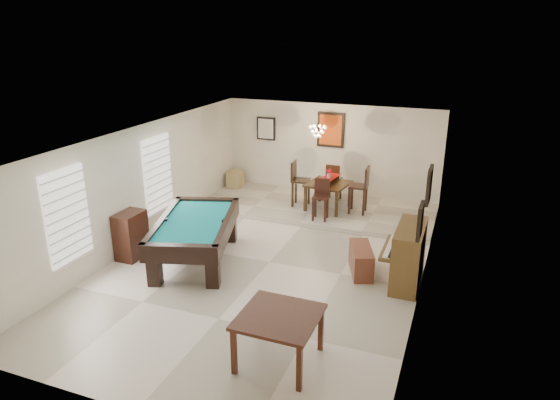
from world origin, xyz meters
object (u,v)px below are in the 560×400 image
Objects in this scene: pool_table at (196,241)px; piano_bench at (361,260)px; flower_vase at (329,173)px; dining_chair_west at (301,184)px; corner_bench at (235,179)px; upright_piano at (401,254)px; dining_chair_south at (320,200)px; dining_chair_north at (334,182)px; chandelier at (318,127)px; apothecary_chest at (131,235)px; square_table at (279,338)px; dining_table at (328,194)px; dining_chair_east at (358,190)px.

pool_table is 3.34m from piano_bench.
dining_chair_west is at bearing -178.96° from flower_vase.
flower_vase is 0.52× the size of corner_bench.
upright_piano reaches higher than dining_chair_south.
chandelier reaches higher than dining_chair_north.
flower_vase is (3.10, 3.95, 0.57)m from apothecary_chest.
pool_table is 2.65× the size of dining_chair_south.
apothecary_chest is 3.77× the size of flower_vase.
square_table is 6.85m from dining_chair_north.
dining_chair_west is at bearing -170.55° from chandelier.
chandelier is at bearing 171.21° from dining_table.
corner_bench is (-4.54, 3.80, 0.08)m from piano_bench.
dining_table is at bearing 0.00° from flower_vase.
dining_table is 0.82× the size of dining_chair_east.
dining_chair_east is at bearing 37.75° from pool_table.
dining_chair_west is at bearing 134.92° from upright_piano.
dining_chair_west is (-0.69, -0.73, 0.08)m from dining_chair_north.
upright_piano is at bearing 122.05° from dining_chair_north.
corner_bench is at bearing 140.09° from piano_bench.
piano_bench is 5.92m from corner_bench.
pool_table is 2.67× the size of dining_table.
piano_bench is 1.60× the size of chandelier.
pool_table is at bearing -115.95° from flower_vase.
dining_chair_north reaches higher than upright_piano.
square_table is 1.12× the size of dining_table.
dining_chair_north is 2.02× the size of corner_bench.
dining_table is 0.75m from dining_chair_west.
dining_chair_west is at bearing -91.53° from dining_chair_east.
apothecary_chest is (-4.60, -1.01, 0.23)m from piano_bench.
chandelier is (-0.33, 0.05, 1.14)m from flower_vase.
square_table is 6.17m from flower_vase.
dining_table reaches higher than piano_bench.
piano_bench is 3.70m from dining_chair_west.
dining_chair_north is at bearing 112.88° from piano_bench.
flower_vase is at bearing 51.92° from apothecary_chest.
dining_chair_west is 2.50m from corner_bench.
dining_chair_east reaches higher than dining_chair_west.
dining_chair_west reaches higher than apothecary_chest.
dining_chair_south reaches higher than dining_table.
dining_table is at bearing 117.16° from piano_bench.
pool_table is 2.23× the size of dining_chair_west.
dining_chair_north reaches higher than square_table.
pool_table is 4.08m from flower_vase.
dining_chair_west is (2.37, 3.94, 0.22)m from apothecary_chest.
chandelier is at bearing 65.96° from dining_chair_north.
dining_chair_north is at bearing 50.98° from pool_table.
dining_chair_east is at bearing -94.04° from dining_chair_west.
pool_table is 2.58× the size of dining_chair_north.
dining_chair_west is (-1.71, 6.04, 0.33)m from square_table.
dining_table is at bearing 51.92° from apothecary_chest.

